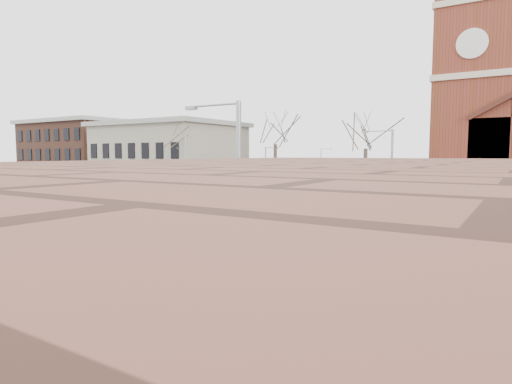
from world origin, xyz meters
The scene contains 18 objects.
ground centered at (0.00, 0.00, 0.00)m, with size 120.00×120.00×0.00m, color black.
sidewalks centered at (0.00, 0.00, 0.08)m, with size 80.00×80.00×0.17m.
road_markings centered at (0.00, 0.00, 0.01)m, with size 100.00×100.00×0.01m.
civic_building_a centered at (-22.00, 20.00, 5.50)m, with size 18.00×14.00×11.00m, color gray.
civic_building_b centered at (-42.00, 22.00, 6.00)m, with size 18.00×16.00×12.00m, color brown.
signal_pole_ne centered at (11.32, 11.50, 4.95)m, with size 2.75×0.22×9.00m.
signal_pole_nw centered at (-11.32, 11.50, 4.95)m, with size 2.75×0.22×9.00m.
signal_pole_se centered at (11.32, -11.50, 4.95)m, with size 2.75×0.22×9.00m.
span_wires centered at (0.00, 0.00, 6.20)m, with size 23.02×23.02×0.03m.
traffic_signals centered at (0.00, -0.67, 5.45)m, with size 8.21×8.26×1.30m.
streetlight_north_a centered at (-10.65, 28.00, 4.47)m, with size 2.30×0.20×8.00m.
streetlight_north_b centered at (-10.65, 48.00, 4.47)m, with size 2.30×0.20×8.00m.
cargo_van centered at (6.08, 0.82, 1.24)m, with size 2.47×5.64×2.09m.
parked_car_a centered at (13.98, 8.33, 0.61)m, with size 1.44×3.57×1.22m, color black.
parked_car_b centered at (19.96, 8.46, 0.53)m, with size 1.12×3.21×1.06m, color black.
tree_nw_far centered at (-13.85, 13.35, 8.06)m, with size 4.00×4.00×11.13m.
tree_nw_near centered at (-0.65, 12.89, 8.60)m, with size 4.00×4.00×11.89m.
tree_ne centered at (8.43, 13.96, 8.08)m, with size 4.00×4.00×11.15m.
Camera 1 is at (21.02, -25.41, 7.09)m, focal length 30.00 mm.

